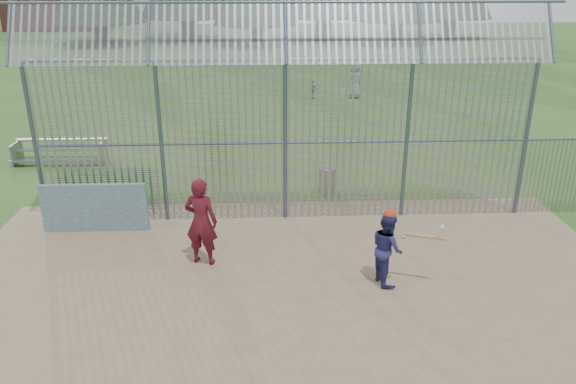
{
  "coord_description": "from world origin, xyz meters",
  "views": [
    {
      "loc": [
        -0.54,
        -9.66,
        5.93
      ],
      "look_at": [
        0.0,
        2.0,
        1.3
      ],
      "focal_mm": 35.0,
      "sensor_mm": 36.0,
      "label": 1
    }
  ],
  "objects_px": {
    "batter": "(387,248)",
    "bleacher": "(60,151)",
    "trash_can": "(327,180)",
    "dugout_wall": "(95,208)",
    "onlooker": "(201,222)"
  },
  "relations": [
    {
      "from": "dugout_wall",
      "to": "bleacher",
      "type": "relative_size",
      "value": 0.83
    },
    {
      "from": "trash_can",
      "to": "onlooker",
      "type": "bearing_deg",
      "value": -127.9
    },
    {
      "from": "batter",
      "to": "bleacher",
      "type": "distance_m",
      "value": 12.16
    },
    {
      "from": "batter",
      "to": "onlooker",
      "type": "bearing_deg",
      "value": 63.46
    },
    {
      "from": "dugout_wall",
      "to": "onlooker",
      "type": "relative_size",
      "value": 1.29
    },
    {
      "from": "batter",
      "to": "onlooker",
      "type": "height_order",
      "value": "onlooker"
    },
    {
      "from": "dugout_wall",
      "to": "bleacher",
      "type": "bearing_deg",
      "value": 115.9
    },
    {
      "from": "batter",
      "to": "dugout_wall",
      "type": "bearing_deg",
      "value": 55.49
    },
    {
      "from": "trash_can",
      "to": "batter",
      "type": "bearing_deg",
      "value": -82.94
    },
    {
      "from": "dugout_wall",
      "to": "bleacher",
      "type": "xyz_separation_m",
      "value": [
        -2.6,
        5.36,
        -0.21
      ]
    },
    {
      "from": "dugout_wall",
      "to": "onlooker",
      "type": "distance_m",
      "value": 3.24
    },
    {
      "from": "batter",
      "to": "bleacher",
      "type": "bearing_deg",
      "value": 36.52
    },
    {
      "from": "batter",
      "to": "trash_can",
      "type": "xyz_separation_m",
      "value": [
        -0.62,
        5.02,
        -0.39
      ]
    },
    {
      "from": "batter",
      "to": "trash_can",
      "type": "height_order",
      "value": "batter"
    },
    {
      "from": "trash_can",
      "to": "bleacher",
      "type": "bearing_deg",
      "value": 160.29
    }
  ]
}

